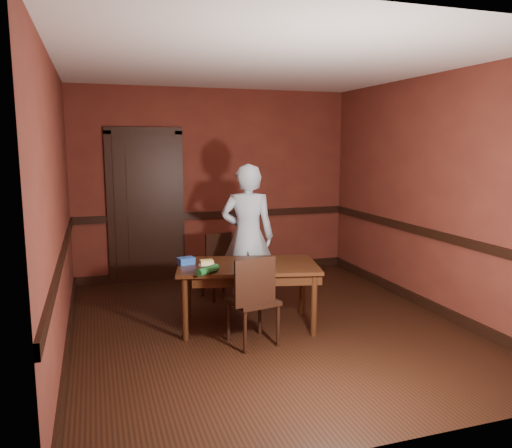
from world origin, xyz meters
TOP-DOWN VIEW (x-y plane):
  - floor at (0.00, 0.00)m, footprint 4.00×4.50m
  - ceiling at (0.00, 0.00)m, footprint 4.00×4.50m
  - wall_back at (0.00, 2.25)m, footprint 4.00×0.02m
  - wall_front at (0.00, -2.25)m, footprint 4.00×0.02m
  - wall_left at (-2.00, 0.00)m, footprint 0.02×4.50m
  - wall_right at (2.00, 0.00)m, footprint 0.02×4.50m
  - dado_back at (0.00, 2.23)m, footprint 4.00×0.03m
  - dado_left at (-1.99, 0.00)m, footprint 0.03×4.50m
  - dado_right at (1.99, 0.00)m, footprint 0.03×4.50m
  - baseboard_back at (0.00, 2.23)m, footprint 4.00×0.03m
  - baseboard_left at (-1.99, 0.00)m, footprint 0.03×4.50m
  - baseboard_right at (1.99, 0.00)m, footprint 0.03×4.50m
  - door at (-1.00, 2.22)m, footprint 1.05×0.07m
  - dining_table at (-0.19, 0.06)m, footprint 1.59×1.12m
  - chair_far at (-0.23, 1.15)m, footprint 0.45×0.45m
  - chair_near at (-0.28, -0.40)m, footprint 0.49×0.49m
  - person at (0.01, 0.70)m, footprint 0.72×0.59m
  - sandwich_plate at (-0.17, -0.00)m, footprint 0.26×0.26m
  - sauce_jar at (0.05, -0.01)m, footprint 0.07×0.07m
  - cheese_saucer at (-0.60, 0.15)m, footprint 0.17×0.17m
  - food_tub at (-0.80, 0.25)m, footprint 0.19×0.15m
  - wrapped_veg at (-0.67, -0.20)m, footprint 0.26×0.22m

SIDE VIEW (x-z plane):
  - floor at x=0.00m, z-range -0.01..0.01m
  - baseboard_back at x=0.00m, z-range 0.00..0.12m
  - baseboard_left at x=-1.99m, z-range 0.00..0.12m
  - baseboard_right at x=1.99m, z-range 0.00..0.12m
  - dining_table at x=-0.19m, z-range 0.00..0.68m
  - chair_far at x=-0.23m, z-range 0.00..0.79m
  - chair_near at x=-0.28m, z-range 0.00..0.89m
  - sandwich_plate at x=-0.17m, z-range 0.66..0.73m
  - cheese_saucer at x=-0.60m, z-range 0.67..0.73m
  - food_tub at x=-0.80m, z-range 0.68..0.75m
  - wrapped_veg at x=-0.67m, z-range 0.68..0.75m
  - sauce_jar at x=0.05m, z-range 0.68..0.76m
  - person at x=0.01m, z-range 0.00..1.70m
  - dado_back at x=0.00m, z-range 0.85..0.95m
  - dado_left at x=-1.99m, z-range 0.85..0.95m
  - dado_right at x=1.99m, z-range 0.85..0.95m
  - door at x=-1.00m, z-range -0.01..2.19m
  - wall_back at x=0.00m, z-range 0.00..2.70m
  - wall_front at x=0.00m, z-range 0.00..2.70m
  - wall_left at x=-2.00m, z-range 0.00..2.70m
  - wall_right at x=2.00m, z-range 0.00..2.70m
  - ceiling at x=0.00m, z-range 2.70..2.71m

